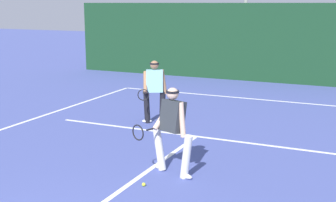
% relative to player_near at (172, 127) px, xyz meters
% --- Properties ---
extents(court_line_baseline_far, '(9.34, 0.10, 0.01)m').
position_rel_player_near_xyz_m(court_line_baseline_far, '(-0.47, 7.34, -0.90)').
color(court_line_baseline_far, white).
rests_on(court_line_baseline_far, ground_plane).
extents(court_line_service, '(7.62, 0.10, 0.01)m').
position_rel_player_near_xyz_m(court_line_service, '(-0.47, 2.47, -0.90)').
color(court_line_service, white).
rests_on(court_line_service, ground_plane).
extents(court_line_centre, '(0.10, 6.40, 0.01)m').
position_rel_player_near_xyz_m(court_line_centre, '(-0.47, -0.80, -0.90)').
color(court_line_centre, white).
rests_on(court_line_centre, ground_plane).
extents(player_near, '(1.08, 0.86, 1.64)m').
position_rel_player_near_xyz_m(player_near, '(0.00, 0.00, 0.00)').
color(player_near, silver).
rests_on(player_near, ground_plane).
extents(player_far, '(0.70, 0.94, 1.66)m').
position_rel_player_near_xyz_m(player_far, '(-1.94, 3.20, 0.02)').
color(player_far, black).
rests_on(player_far, ground_plane).
extents(tennis_ball, '(0.07, 0.07, 0.07)m').
position_rel_player_near_xyz_m(tennis_ball, '(-0.20, -0.75, -0.87)').
color(tennis_ball, '#D1E033').
rests_on(tennis_ball, ground_plane).
extents(back_fence_windscreen, '(17.72, 0.12, 3.12)m').
position_rel_player_near_xyz_m(back_fence_windscreen, '(-0.47, 10.84, 0.66)').
color(back_fence_windscreen, '#153920').
rests_on(back_fence_windscreen, ground_plane).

